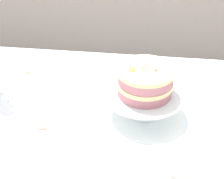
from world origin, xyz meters
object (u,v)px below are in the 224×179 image
at_px(dining_table, 91,137).
at_px(teacup, 161,177).
at_px(layer_cake, 145,81).
at_px(cake_stand, 144,97).

bearing_deg(dining_table, teacup, -45.96).
distance_m(dining_table, teacup, 0.40).
bearing_deg(layer_cake, dining_table, -164.71).
xyz_separation_m(layer_cake, teacup, (0.07, -0.33, -0.13)).
distance_m(cake_stand, layer_cake, 0.07).
xyz_separation_m(cake_stand, teacup, (0.07, -0.33, -0.06)).
distance_m(dining_table, cake_stand, 0.27).
height_order(dining_table, teacup, teacup).
relative_size(cake_stand, teacup, 2.19).
xyz_separation_m(dining_table, layer_cake, (0.20, 0.05, 0.24)).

